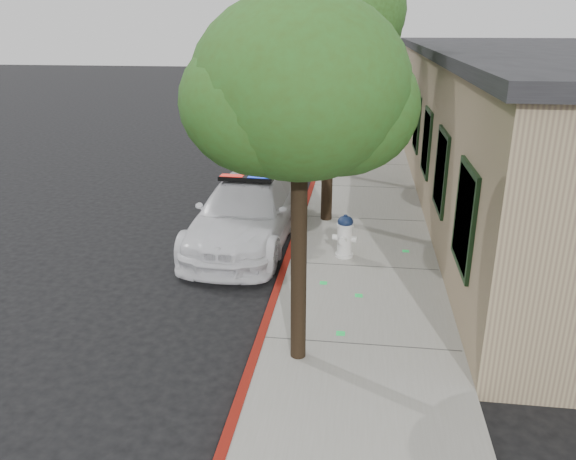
# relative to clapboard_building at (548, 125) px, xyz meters

# --- Properties ---
(ground) EXTENTS (120.00, 120.00, 0.00)m
(ground) POSITION_rel_clapboard_building_xyz_m (-6.69, -9.00, -2.13)
(ground) COLOR black
(ground) RESTS_ON ground
(sidewalk) EXTENTS (3.20, 60.00, 0.15)m
(sidewalk) POSITION_rel_clapboard_building_xyz_m (-5.09, -6.00, -2.05)
(sidewalk) COLOR gray
(sidewalk) RESTS_ON ground
(red_curb) EXTENTS (0.14, 60.00, 0.16)m
(red_curb) POSITION_rel_clapboard_building_xyz_m (-6.63, -6.00, -2.05)
(red_curb) COLOR maroon
(red_curb) RESTS_ON ground
(clapboard_building) EXTENTS (7.30, 20.89, 4.24)m
(clapboard_building) POSITION_rel_clapboard_building_xyz_m (0.00, 0.00, 0.00)
(clapboard_building) COLOR tan
(clapboard_building) RESTS_ON ground
(police_car) EXTENTS (2.28, 5.20, 1.61)m
(police_car) POSITION_rel_clapboard_building_xyz_m (-7.73, -4.65, -1.38)
(police_car) COLOR white
(police_car) RESTS_ON ground
(fire_hydrant) EXTENTS (0.54, 0.46, 0.93)m
(fire_hydrant) POSITION_rel_clapboard_building_xyz_m (-5.44, -5.54, -1.51)
(fire_hydrant) COLOR white
(fire_hydrant) RESTS_ON sidewalk
(street_tree_near) EXTENTS (3.02, 2.79, 5.11)m
(street_tree_near) POSITION_rel_clapboard_building_xyz_m (-5.98, -9.45, 1.83)
(street_tree_near) COLOR black
(street_tree_near) RESTS_ON sidewalk
(street_tree_mid) EXTENTS (3.34, 3.48, 6.38)m
(street_tree_mid) POSITION_rel_clapboard_building_xyz_m (-5.99, -3.11, 2.84)
(street_tree_mid) COLOR black
(street_tree_mid) RESTS_ON sidewalk
(street_tree_far) EXTENTS (3.32, 3.20, 6.01)m
(street_tree_far) POSITION_rel_clapboard_building_xyz_m (-5.95, 1.37, 2.54)
(street_tree_far) COLOR black
(street_tree_far) RESTS_ON sidewalk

